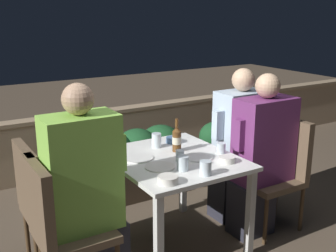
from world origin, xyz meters
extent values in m
plane|color=brown|center=(0.00, 0.00, 0.00)|extent=(16.00, 16.00, 0.00)
cube|color=tan|center=(0.00, 1.82, 0.31)|extent=(9.00, 0.14, 0.63)
cube|color=#9E8466|center=(0.00, 1.82, 0.65)|extent=(9.00, 0.18, 0.04)
cube|color=white|center=(0.00, 0.00, 0.70)|extent=(0.85, 0.97, 0.03)
cube|color=silver|center=(-0.38, -0.43, 0.34)|extent=(0.05, 0.05, 0.69)
cube|color=silver|center=(0.38, -0.43, 0.34)|extent=(0.05, 0.05, 0.69)
cube|color=silver|center=(-0.38, 0.43, 0.34)|extent=(0.05, 0.05, 0.69)
cube|color=silver|center=(0.38, 0.43, 0.34)|extent=(0.05, 0.05, 0.69)
cube|color=brown|center=(0.20, 0.96, 0.14)|extent=(0.95, 0.36, 0.28)
ellipsoid|color=#194723|center=(-0.06, 0.96, 0.46)|extent=(0.43, 0.47, 0.40)
ellipsoid|color=#194723|center=(0.20, 0.96, 0.46)|extent=(0.43, 0.47, 0.40)
ellipsoid|color=#194723|center=(0.46, 0.96, 0.46)|extent=(0.43, 0.47, 0.40)
cube|color=brown|center=(-0.81, -0.14, 0.41)|extent=(0.45, 0.45, 0.05)
cube|color=brown|center=(-1.01, -0.14, 0.67)|extent=(0.06, 0.45, 0.48)
cylinder|color=#47321E|center=(-0.61, 0.05, 0.19)|extent=(0.03, 0.03, 0.39)
cube|color=#8CCC4C|center=(-0.74, -0.14, 0.80)|extent=(0.45, 0.26, 0.73)
cube|color=#8CCC4C|center=(-0.49, -0.14, 0.89)|extent=(0.07, 0.07, 0.24)
sphere|color=tan|center=(-0.74, -0.14, 1.26)|extent=(0.19, 0.19, 0.19)
cube|color=brown|center=(-0.80, 0.20, 0.41)|extent=(0.45, 0.45, 0.05)
cube|color=brown|center=(-1.00, 0.20, 0.67)|extent=(0.06, 0.45, 0.48)
cylinder|color=#47321E|center=(-0.60, 0.00, 0.19)|extent=(0.03, 0.03, 0.39)
cylinder|color=#47321E|center=(-0.99, 0.39, 0.19)|extent=(0.03, 0.03, 0.39)
cylinder|color=#47321E|center=(-0.60, 0.39, 0.19)|extent=(0.03, 0.03, 0.39)
cube|color=brown|center=(0.81, -0.16, 0.41)|extent=(0.45, 0.45, 0.05)
cube|color=brown|center=(1.01, -0.16, 0.67)|extent=(0.06, 0.45, 0.48)
cylinder|color=#47321E|center=(0.61, -0.35, 0.19)|extent=(0.03, 0.03, 0.39)
cylinder|color=#47321E|center=(1.01, -0.35, 0.19)|extent=(0.03, 0.03, 0.39)
cylinder|color=#47321E|center=(0.61, 0.04, 0.19)|extent=(0.03, 0.03, 0.39)
cylinder|color=#47321E|center=(1.01, 0.04, 0.19)|extent=(0.03, 0.03, 0.39)
cube|color=#282833|center=(0.64, -0.16, 0.22)|extent=(0.33, 0.23, 0.44)
cube|color=#6B2D66|center=(0.74, -0.16, 0.77)|extent=(0.47, 0.26, 0.67)
cube|color=#6B2D66|center=(0.49, -0.16, 0.85)|extent=(0.07, 0.07, 0.24)
sphere|color=tan|center=(0.74, -0.16, 1.20)|extent=(0.19, 0.19, 0.19)
cube|color=brown|center=(0.84, 0.15, 0.41)|extent=(0.45, 0.45, 0.05)
cube|color=brown|center=(1.04, 0.15, 0.67)|extent=(0.06, 0.45, 0.48)
cylinder|color=#47321E|center=(0.64, -0.05, 0.19)|extent=(0.03, 0.03, 0.39)
cylinder|color=#47321E|center=(1.04, -0.05, 0.19)|extent=(0.03, 0.03, 0.39)
cylinder|color=#47321E|center=(0.64, 0.35, 0.19)|extent=(0.03, 0.03, 0.39)
cylinder|color=#47321E|center=(1.04, 0.35, 0.19)|extent=(0.03, 0.03, 0.39)
cube|color=#282833|center=(0.67, 0.15, 0.22)|extent=(0.29, 0.23, 0.44)
cube|color=silver|center=(0.77, 0.15, 0.77)|extent=(0.42, 0.26, 0.67)
cube|color=silver|center=(0.52, 0.15, 0.85)|extent=(0.07, 0.07, 0.24)
sphere|color=tan|center=(0.77, 0.15, 1.20)|extent=(0.19, 0.19, 0.19)
cylinder|color=brown|center=(0.10, 0.10, 0.80)|extent=(0.07, 0.07, 0.16)
cylinder|color=beige|center=(0.10, 0.10, 0.80)|extent=(0.07, 0.07, 0.05)
cone|color=brown|center=(0.10, 0.10, 0.89)|extent=(0.07, 0.07, 0.03)
cylinder|color=brown|center=(0.10, 0.10, 0.94)|extent=(0.03, 0.03, 0.07)
cylinder|color=white|center=(0.15, -0.11, 0.72)|extent=(0.20, 0.20, 0.01)
cylinder|color=white|center=(-0.23, 0.11, 0.72)|extent=(0.22, 0.22, 0.01)
cylinder|color=silver|center=(-0.18, -0.12, 0.72)|extent=(0.21, 0.21, 0.01)
cylinder|color=#4C709E|center=(0.19, 0.30, 0.74)|extent=(0.12, 0.12, 0.04)
torus|color=#4C709E|center=(0.19, 0.30, 0.76)|extent=(0.12, 0.12, 0.01)
cylinder|color=silver|center=(0.27, -0.28, 0.74)|extent=(0.12, 0.12, 0.04)
torus|color=silver|center=(0.27, -0.28, 0.75)|extent=(0.12, 0.12, 0.01)
cylinder|color=silver|center=(-0.28, -0.38, 0.74)|extent=(0.13, 0.13, 0.05)
torus|color=silver|center=(-0.28, -0.38, 0.76)|extent=(0.13, 0.13, 0.01)
cylinder|color=silver|center=(-0.08, -0.25, 0.77)|extent=(0.08, 0.08, 0.10)
cylinder|color=silver|center=(0.01, 0.27, 0.77)|extent=(0.07, 0.07, 0.11)
cylinder|color=silver|center=(0.00, -0.39, 0.77)|extent=(0.08, 0.08, 0.10)
cylinder|color=silver|center=(0.36, -0.10, 0.76)|extent=(0.07, 0.07, 0.08)
cylinder|color=silver|center=(0.00, -0.09, 0.76)|extent=(0.06, 0.06, 0.08)
cylinder|color=#B2A899|center=(1.01, 0.80, 0.10)|extent=(0.24, 0.24, 0.19)
cylinder|color=#47331E|center=(1.01, 0.80, 0.28)|extent=(0.03, 0.03, 0.17)
ellipsoid|color=#194723|center=(1.01, 0.80, 0.50)|extent=(0.34, 0.34, 0.31)
camera|label=1|loc=(-1.53, -2.44, 1.76)|focal=45.00mm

